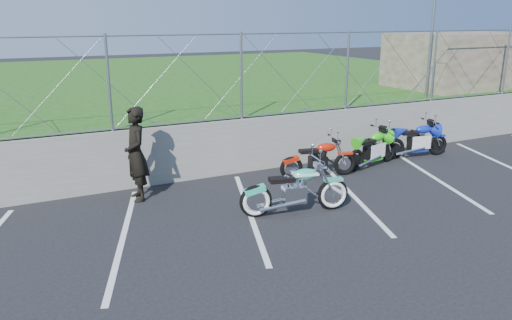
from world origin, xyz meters
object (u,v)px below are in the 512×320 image
cruiser_turquoise (296,192)px  sportbike_green (373,150)px  person_standing (136,154)px  naked_orange (320,161)px  sportbike_blue (418,142)px

cruiser_turquoise → sportbike_green: bearing=40.7°
sportbike_green → person_standing: bearing=163.8°
naked_orange → sportbike_blue: bearing=16.9°
cruiser_turquoise → person_standing: (-2.52, 2.09, 0.53)m
sportbike_blue → person_standing: size_ratio=0.98×
cruiser_turquoise → person_standing: bearing=152.0°
sportbike_green → cruiser_turquoise: bearing=-164.8°
naked_orange → person_standing: size_ratio=0.97×
cruiser_turquoise → naked_orange: 2.35m
naked_orange → sportbike_green: sportbike_green is taller
sportbike_green → sportbike_blue: sportbike_blue is taller
sportbike_green → person_standing: 5.88m
naked_orange → person_standing: person_standing is taller
sportbike_green → person_standing: size_ratio=0.95×
naked_orange → sportbike_blue: (3.33, 0.32, 0.02)m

